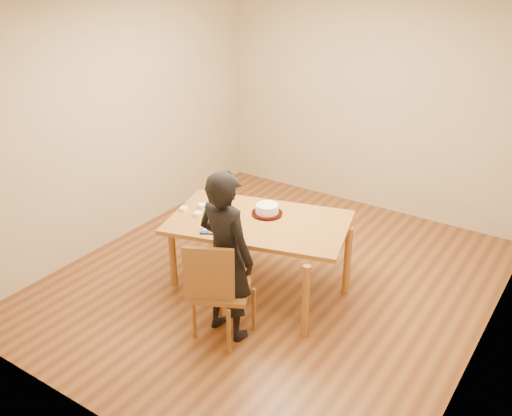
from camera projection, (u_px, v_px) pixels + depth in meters
The scene contains 16 objects.
room_shell at pixel (294, 146), 5.49m from camera, with size 4.00×4.50×2.70m.
dining_table at pixel (259, 222), 5.39m from camera, with size 1.67×0.99×0.04m, color brown.
dining_chair at pixel (223, 290), 4.85m from camera, with size 0.44×0.44×0.04m, color brown.
cake_plate at pixel (267, 213), 5.49m from camera, with size 0.30×0.30×0.02m, color red.
cake at pixel (267, 209), 5.47m from camera, with size 0.22×0.22×0.07m, color white.
frosting_dome at pixel (267, 204), 5.45m from camera, with size 0.22×0.22×0.03m, color white.
frosting_tub at pixel (224, 233), 5.07m from camera, with size 0.08×0.08×0.07m, color white.
frosting_lid at pixel (204, 231), 5.18m from camera, with size 0.09×0.09×0.01m, color #1B3DB1.
frosting_dollop at pixel (204, 230), 5.17m from camera, with size 0.04×0.04×0.02m, color white.
ramekin_green at pixel (198, 214), 5.45m from camera, with size 0.08×0.08×0.04m, color white.
ramekin_yellow at pixel (203, 206), 5.61m from camera, with size 0.09×0.09×0.04m, color white.
ramekin_multi at pixel (184, 209), 5.56m from camera, with size 0.08×0.08×0.04m, color white.
candy_box_pink at pixel (217, 191), 5.99m from camera, with size 0.12×0.06×0.02m, color #D83277.
candy_box_green at pixel (217, 189), 5.98m from camera, with size 0.13×0.06×0.02m, color green.
spatula at pixel (209, 234), 5.12m from camera, with size 0.18×0.02×0.01m, color black.
person at pixel (226, 256), 4.75m from camera, with size 0.56×0.37×1.53m, color black.
Camera 1 is at (2.59, -4.20, 3.16)m, focal length 40.00 mm.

